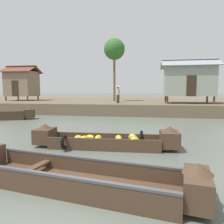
% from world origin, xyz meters
% --- Properties ---
extents(ground_plane, '(300.00, 300.00, 0.00)m').
position_xyz_m(ground_plane, '(0.00, 10.00, 0.00)').
color(ground_plane, '#596056').
extents(riverbank_strip, '(160.00, 20.00, 1.00)m').
position_xyz_m(riverbank_strip, '(0.00, 23.24, 0.50)').
color(riverbank_strip, brown).
rests_on(riverbank_strip, ground).
extents(banana_boat, '(5.48, 1.87, 0.88)m').
position_xyz_m(banana_boat, '(-0.26, 3.65, 0.31)').
color(banana_boat, '#473323').
rests_on(banana_boat, ground).
extents(viewer_boat, '(5.85, 2.00, 0.86)m').
position_xyz_m(viewer_boat, '(-0.36, 0.32, 0.26)').
color(viewer_boat, '#473323').
rests_on(viewer_boat, ground).
extents(stilt_house_left, '(3.83, 3.21, 4.11)m').
position_xyz_m(stilt_house_left, '(-13.59, 19.06, 3.05)').
color(stilt_house_left, '#4C3826').
rests_on(stilt_house_left, riverbank_strip).
extents(stilt_house_mid_left, '(5.01, 3.11, 4.05)m').
position_xyz_m(stilt_house_mid_left, '(4.94, 16.43, 3.12)').
color(stilt_house_mid_left, '#4C3826').
rests_on(stilt_house_mid_left, riverbank_strip).
extents(palm_tree_mid, '(2.30, 2.30, 6.83)m').
position_xyz_m(palm_tree_mid, '(-2.46, 19.26, 6.61)').
color(palm_tree_mid, brown).
rests_on(palm_tree_mid, riverbank_strip).
extents(vendor_person, '(0.44, 0.44, 1.66)m').
position_xyz_m(vendor_person, '(-1.50, 15.56, 1.93)').
color(vendor_person, '#332D28').
rests_on(vendor_person, riverbank_strip).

